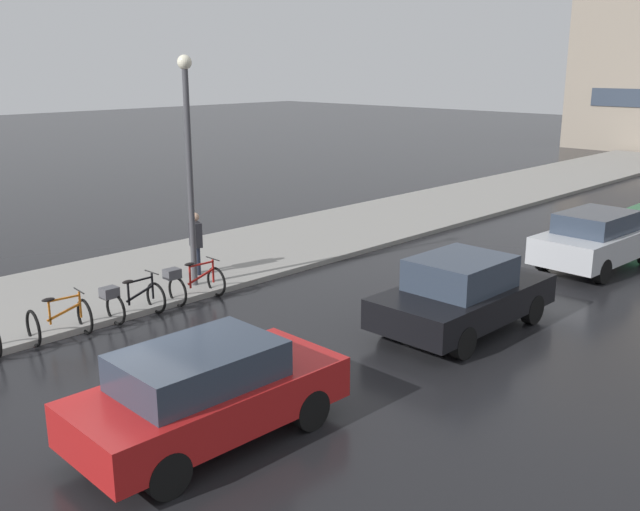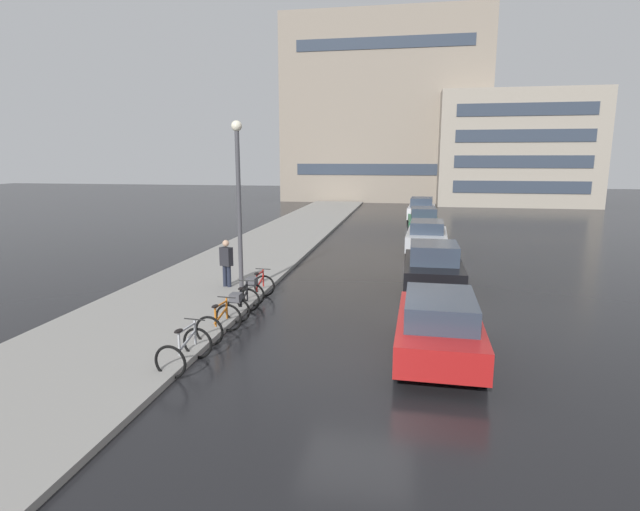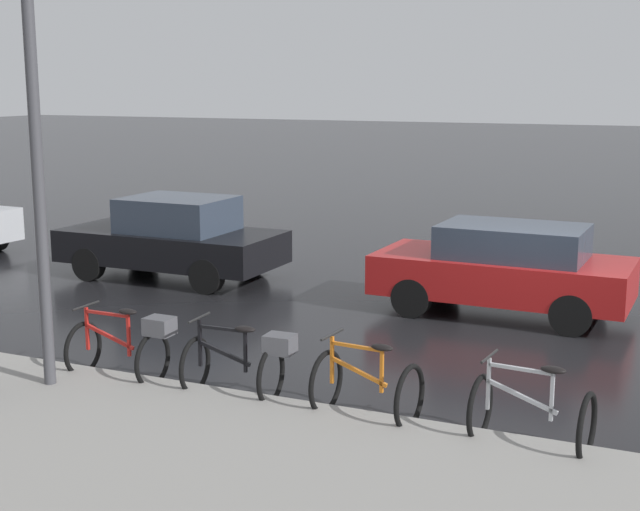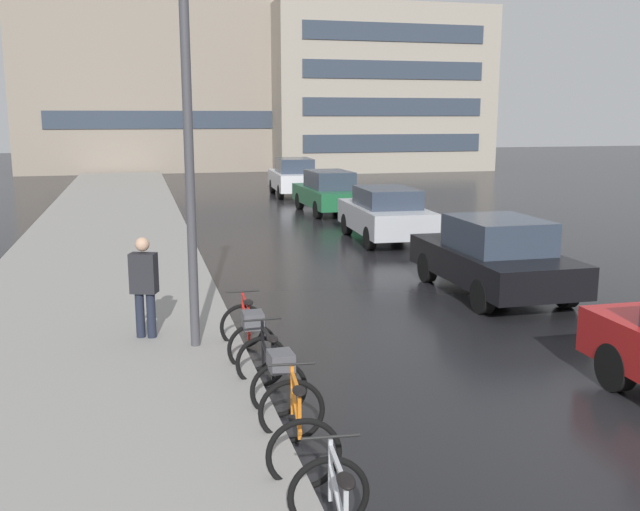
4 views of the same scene
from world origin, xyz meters
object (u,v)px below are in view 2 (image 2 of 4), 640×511
bicycle_nearest (185,350)px  car_black (433,265)px  pedestrian (226,262)px  bicycle_second (219,323)px  car_silver (427,236)px  car_green (423,221)px  bicycle_farthest (257,287)px  car_red (439,326)px  car_white (421,209)px  streetlamp (239,193)px  bicycle_third (241,302)px

bicycle_nearest → car_black: bearing=55.2°
bicycle_nearest → pedestrian: bearing=102.5°
bicycle_second → car_silver: (5.42, 12.59, 0.39)m
bicycle_second → car_green: 19.59m
bicycle_farthest → car_red: bearing=-33.9°
car_white → streetlamp: (-6.16, -21.14, 2.51)m
bicycle_second → streetlamp: streetlamp is taller
car_black → streetlamp: bearing=-159.9°
streetlamp → car_black: bearing=20.1°
bicycle_farthest → bicycle_second: bearing=-89.8°
bicycle_nearest → streetlamp: size_ratio=0.22×
bicycle_second → car_red: size_ratio=0.28×
bicycle_second → streetlamp: 4.89m
bicycle_second → car_green: (5.40, 18.83, 0.39)m
bicycle_third → car_white: 24.00m
car_red → car_green: (0.11, 19.18, 0.02)m
bicycle_nearest → bicycle_second: bicycle_second is taller
bicycle_third → streetlamp: bearing=108.9°
bicycle_second → car_green: bearing=74.0°
bicycle_nearest → car_red: bearing=15.5°
pedestrian → streetlamp: bearing=-39.9°
bicycle_second → car_red: car_red is taller
car_green → car_red: bearing=-90.3°
car_black → bicycle_second: bearing=-131.8°
bicycle_farthest → streetlamp: streetlamp is taller
bicycle_second → car_black: (5.43, 6.08, 0.38)m
car_black → pedestrian: size_ratio=2.44×
car_silver → pedestrian: pedestrian is taller
car_red → car_green: size_ratio=0.93×
bicycle_farthest → car_red: size_ratio=0.35×
car_silver → car_green: size_ratio=0.97×
bicycle_nearest → bicycle_farthest: bicycle_farthest is taller
bicycle_nearest → pedestrian: pedestrian is taller
car_silver → car_white: bearing=90.0°
bicycle_nearest → car_green: size_ratio=0.28×
car_white → streetlamp: streetlamp is taller
bicycle_second → streetlamp: (-0.74, 3.83, 2.95)m
pedestrian → streetlamp: (0.72, -0.60, 2.38)m
bicycle_third → car_black: size_ratio=0.32×
car_red → car_white: bearing=89.7°
pedestrian → car_silver: bearing=49.9°
bicycle_second → bicycle_farthest: size_ratio=0.82×
bicycle_third → car_black: (5.40, 4.50, 0.30)m
bicycle_farthest → pedestrian: 1.94m
bicycle_second → car_black: bearing=48.2°
car_white → pedestrian: 21.66m
bicycle_second → bicycle_third: size_ratio=0.86×
bicycle_third → pedestrian: pedestrian is taller
bicycle_third → bicycle_farthest: bearing=91.6°
car_green → bicycle_second: bearing=-106.0°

